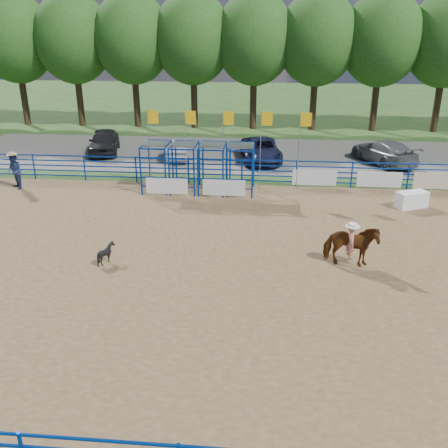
{
  "coord_description": "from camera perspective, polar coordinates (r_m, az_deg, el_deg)",
  "views": [
    {
      "loc": [
        1.44,
        -16.7,
        8.57
      ],
      "look_at": [
        -0.18,
        1.0,
        1.3
      ],
      "focal_mm": 40.0,
      "sensor_mm": 36.0,
      "label": 1
    }
  ],
  "objects": [
    {
      "name": "chute_assembly",
      "position": [
        26.77,
        -2.16,
        6.38
      ],
      "size": [
        19.32,
        2.41,
        4.2
      ],
      "color": "#07319B",
      "rests_on": "ground"
    },
    {
      "name": "horse_and_rider",
      "position": [
        19.0,
        14.3,
        -2.2
      ],
      "size": [
        2.06,
        1.11,
        2.41
      ],
      "color": "brown",
      "rests_on": "arena_dirt"
    },
    {
      "name": "car_d",
      "position": [
        33.89,
        17.79,
        7.87
      ],
      "size": [
        4.07,
        5.58,
        1.5
      ],
      "primitive_type": "imported",
      "rotation": [
        0.0,
        0.0,
        3.57
      ],
      "color": "slate",
      "rests_on": "gravel_strip"
    },
    {
      "name": "car_a",
      "position": [
        35.93,
        -13.55,
        9.16
      ],
      "size": [
        2.87,
        4.98,
        1.59
      ],
      "primitive_type": "imported",
      "rotation": [
        0.0,
        0.0,
        0.22
      ],
      "color": "black",
      "rests_on": "gravel_strip"
    },
    {
      "name": "treeline",
      "position": [
        42.73,
        3.52,
        20.82
      ],
      "size": [
        56.4,
        6.4,
        11.24
      ],
      "color": "#3F2B19",
      "rests_on": "ground"
    },
    {
      "name": "announcer_table",
      "position": [
        26.14,
        20.65,
        2.62
      ],
      "size": [
        1.66,
        1.25,
        0.8
      ],
      "primitive_type": "cube",
      "rotation": [
        0.0,
        0.0,
        0.41
      ],
      "color": "white",
      "rests_on": "arena_dirt"
    },
    {
      "name": "spectator_cowboy",
      "position": [
        29.39,
        -22.83,
        5.61
      ],
      "size": [
        1.2,
        1.19,
        2.01
      ],
      "color": "navy",
      "rests_on": "arena_dirt"
    },
    {
      "name": "car_b",
      "position": [
        33.66,
        -5.15,
        8.55
      ],
      "size": [
        1.69,
        3.98,
        1.28
      ],
      "primitive_type": "imported",
      "rotation": [
        0.0,
        0.0,
        3.23
      ],
      "color": "gray",
      "rests_on": "gravel_strip"
    },
    {
      "name": "arena_dirt",
      "position": [
        18.82,
        0.27,
        -4.81
      ],
      "size": [
        30.0,
        20.0,
        0.02
      ],
      "primitive_type": "cube",
      "color": "olive",
      "rests_on": "ground"
    },
    {
      "name": "perimeter_fence",
      "position": [
        18.49,
        0.27,
        -2.77
      ],
      "size": [
        30.1,
        20.1,
        1.5
      ],
      "color": "#07319B",
      "rests_on": "ground"
    },
    {
      "name": "car_c",
      "position": [
        33.04,
        4.24,
        8.45
      ],
      "size": [
        3.04,
        5.42,
        1.43
      ],
      "primitive_type": "imported",
      "rotation": [
        0.0,
        0.0,
        0.13
      ],
      "color": "#161A38",
      "rests_on": "gravel_strip"
    },
    {
      "name": "calf",
      "position": [
        19.38,
        -13.3,
        -3.26
      ],
      "size": [
        0.9,
        0.85,
        0.8
      ],
      "primitive_type": "imported",
      "rotation": [
        0.0,
        0.0,
        1.92
      ],
      "color": "black",
      "rests_on": "arena_dirt"
    },
    {
      "name": "ground",
      "position": [
        18.82,
        0.27,
        -4.83
      ],
      "size": [
        120.0,
        120.0,
        0.0
      ],
      "primitive_type": "plane",
      "color": "#395B24",
      "rests_on": "ground"
    },
    {
      "name": "gravel_strip",
      "position": [
        34.8,
        2.72,
        7.97
      ],
      "size": [
        40.0,
        10.0,
        0.01
      ],
      "primitive_type": "cube",
      "color": "slate",
      "rests_on": "ground"
    }
  ]
}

